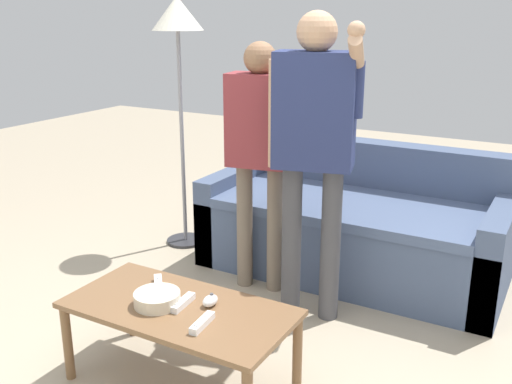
{
  "coord_description": "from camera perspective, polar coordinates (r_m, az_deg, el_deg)",
  "views": [
    {
      "loc": [
        1.37,
        -2.02,
        1.64
      ],
      "look_at": [
        0.06,
        0.3,
        0.81
      ],
      "focal_mm": 40.89,
      "sensor_mm": 36.0,
      "label": 1
    }
  ],
  "objects": [
    {
      "name": "player_left",
      "position": [
        3.38,
        0.37,
        5.18
      ],
      "size": [
        0.46,
        0.3,
        1.49
      ],
      "color": "#756656",
      "rests_on": "ground"
    },
    {
      "name": "ground_plane",
      "position": [
        2.94,
        -4.08,
        -16.73
      ],
      "size": [
        12.0,
        12.0,
        0.0
      ],
      "primitive_type": "plane",
      "color": "tan"
    },
    {
      "name": "game_remote_nunchuk",
      "position": [
        2.62,
        -4.5,
        -10.55
      ],
      "size": [
        0.06,
        0.09,
        0.05
      ],
      "color": "white",
      "rests_on": "coffee_table"
    },
    {
      "name": "game_remote_wand_spare",
      "position": [
        2.64,
        -7.16,
        -10.69
      ],
      "size": [
        0.05,
        0.17,
        0.03
      ],
      "color": "white",
      "rests_on": "coffee_table"
    },
    {
      "name": "floor_lamp",
      "position": [
        4.07,
        -7.65,
        15.24
      ],
      "size": [
        0.35,
        0.35,
        1.74
      ],
      "color": "#2D2D33",
      "rests_on": "ground"
    },
    {
      "name": "player_center",
      "position": [
        3.03,
        5.71,
        5.66
      ],
      "size": [
        0.52,
        0.32,
        1.65
      ],
      "color": "#47474C",
      "rests_on": "ground"
    },
    {
      "name": "game_remote_wand_near",
      "position": [
        2.48,
        -5.28,
        -12.63
      ],
      "size": [
        0.05,
        0.17,
        0.03
      ],
      "color": "white",
      "rests_on": "coffee_table"
    },
    {
      "name": "couch",
      "position": [
        3.88,
        9.7,
        -3.38
      ],
      "size": [
        1.9,
        0.91,
        0.8
      ],
      "color": "#475675",
      "rests_on": "ground"
    },
    {
      "name": "snack_bowl",
      "position": [
        2.66,
        -9.65,
        -10.26
      ],
      "size": [
        0.21,
        0.21,
        0.06
      ],
      "primitive_type": "cylinder",
      "color": "beige",
      "rests_on": "coffee_table"
    },
    {
      "name": "game_remote_wand_far",
      "position": [
        2.82,
        -9.54,
        -8.85
      ],
      "size": [
        0.13,
        0.14,
        0.03
      ],
      "color": "white",
      "rests_on": "coffee_table"
    },
    {
      "name": "coffee_table",
      "position": [
        2.67,
        -7.52,
        -11.93
      ],
      "size": [
        1.02,
        0.51,
        0.4
      ],
      "color": "brown",
      "rests_on": "ground"
    }
  ]
}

